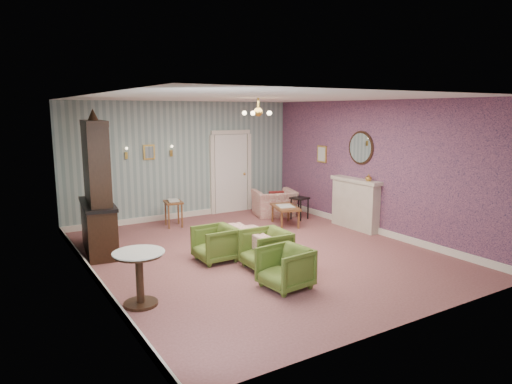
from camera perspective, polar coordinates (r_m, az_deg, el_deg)
floor at (r=8.81m, az=0.26°, el=-7.57°), size 7.00×7.00×0.00m
ceiling at (r=8.40m, az=0.27°, el=11.63°), size 7.00×7.00×0.00m
wall_back at (r=11.58m, az=-8.93°, el=3.91°), size 6.00×0.00×6.00m
wall_front at (r=5.86m, az=18.65°, el=-2.52°), size 6.00×0.00×6.00m
wall_left at (r=7.38m, az=-19.94°, el=-0.08°), size 0.00×7.00×7.00m
wall_right at (r=10.37m, az=14.51°, el=3.00°), size 0.00×7.00×7.00m
wall_right_floral at (r=10.36m, az=14.45°, el=2.99°), size 0.00×7.00×7.00m
door at (r=12.15m, az=-3.14°, el=2.55°), size 1.12×0.12×2.16m
olive_chair_a at (r=7.06m, az=3.66°, el=-9.16°), size 0.70×0.74×0.70m
olive_chair_b at (r=7.88m, az=1.21°, el=-6.91°), size 0.70×0.74×0.74m
olive_chair_c at (r=8.30m, az=-5.12°, el=-6.22°), size 0.64×0.68×0.70m
sofa_chintz at (r=8.44m, az=0.91°, el=-5.77°), size 0.58×1.89×0.73m
wingback_chair at (r=11.75m, az=2.31°, el=-0.84°), size 1.16×0.90×0.89m
dresser at (r=9.08m, az=-19.30°, el=0.98°), size 0.73×1.64×2.65m
fireplace at (r=10.69m, az=12.24°, el=-1.43°), size 0.30×1.40×1.16m
mantel_vase at (r=10.29m, az=13.83°, el=1.75°), size 0.15×0.15×0.15m
oval_mirror at (r=10.59m, az=12.89°, el=5.38°), size 0.04×0.76×0.84m
framed_print at (r=11.61m, az=8.21°, el=4.69°), size 0.04×0.34×0.42m
coffee_table at (r=10.85m, az=3.65°, el=-2.94°), size 0.76×1.02×0.46m
side_table_black at (r=11.43m, az=5.44°, el=-2.04°), size 0.46×0.46×0.56m
pedestal_table at (r=6.64m, az=-14.27°, el=-10.38°), size 0.74×0.74×0.78m
nesting_table at (r=10.87m, az=-10.22°, el=-2.55°), size 0.47×0.56×0.65m
gilt_mirror_back at (r=11.21m, az=-13.14°, el=4.85°), size 0.28×0.06×0.36m
sconce_left at (r=11.03m, az=-15.83°, el=4.65°), size 0.16×0.12×0.30m
sconce_right at (r=11.38m, az=-10.48°, el=5.02°), size 0.16×0.12×0.30m
chandelier at (r=8.40m, az=0.27°, el=9.79°), size 0.56×0.56×0.36m
burgundy_cushion at (r=11.60m, az=2.52°, el=-0.81°), size 0.41×0.28×0.39m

